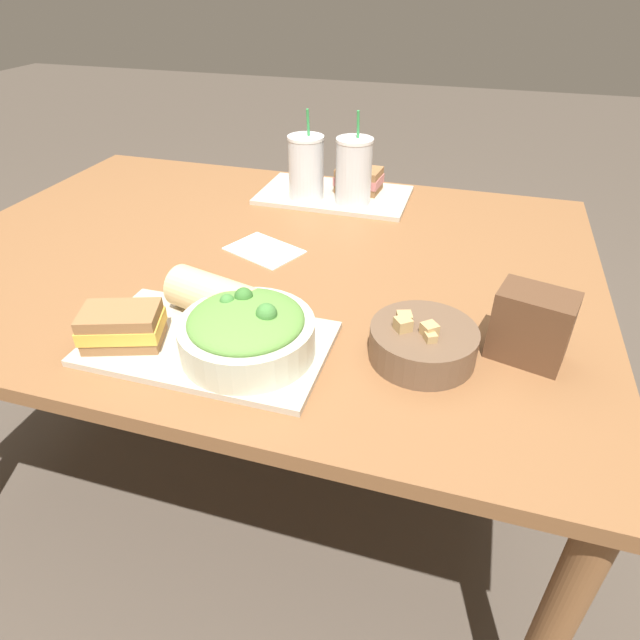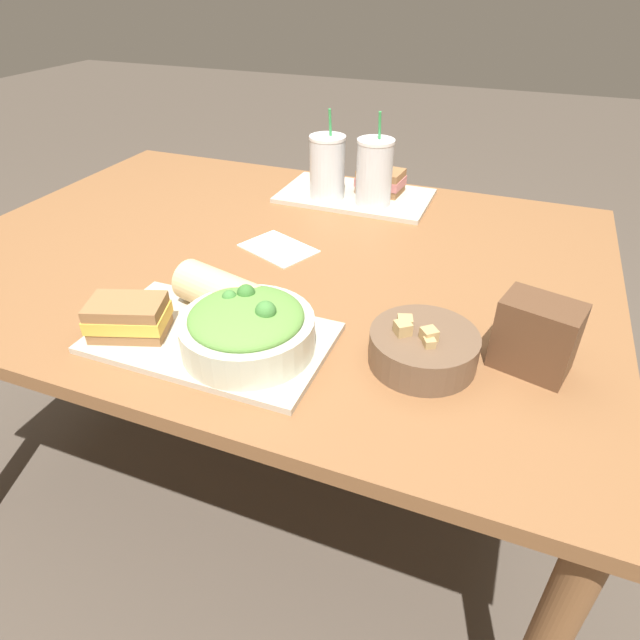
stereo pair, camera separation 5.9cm
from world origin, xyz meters
TOP-DOWN VIEW (x-y plane):
  - ground_plane at (0.00, 0.00)m, footprint 12.00×12.00m
  - dining_table at (0.00, 0.00)m, footprint 1.49×1.09m
  - tray_near at (0.06, -0.35)m, footprint 0.41×0.24m
  - tray_far at (0.08, 0.38)m, footprint 0.41×0.24m
  - salad_bowl at (0.13, -0.36)m, footprint 0.22×0.22m
  - soup_bowl at (0.41, -0.28)m, footprint 0.18×0.18m
  - sandwich_near at (-0.08, -0.40)m, footprint 0.15×0.12m
  - baguette_near at (0.04, -0.28)m, footprint 0.19×0.12m
  - sandwich_far at (0.14, 0.42)m, footprint 0.13×0.10m
  - drink_cup_dark at (0.01, 0.33)m, footprint 0.10×0.10m
  - drink_cup_red at (0.14, 0.33)m, footprint 0.10×0.10m
  - chip_bag at (0.58, -0.22)m, footprint 0.14×0.11m
  - napkin_folded at (0.01, 0.01)m, footprint 0.19×0.17m

SIDE VIEW (x-z plane):
  - ground_plane at x=0.00m, z-range 0.00..0.00m
  - dining_table at x=0.00m, z-range 0.28..0.99m
  - napkin_folded at x=0.01m, z-range 0.71..0.71m
  - tray_near at x=0.06m, z-range 0.71..0.72m
  - tray_far at x=0.08m, z-range 0.71..0.72m
  - soup_bowl at x=0.41m, z-range 0.70..0.78m
  - sandwich_near at x=-0.08m, z-range 0.72..0.78m
  - sandwich_far at x=0.14m, z-range 0.72..0.78m
  - baguette_near at x=0.04m, z-range 0.72..0.80m
  - salad_bowl at x=0.13m, z-range 0.71..0.81m
  - chip_bag at x=0.58m, z-range 0.71..0.83m
  - drink_cup_dark at x=0.01m, z-range 0.68..0.91m
  - drink_cup_red at x=0.14m, z-range 0.68..0.92m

